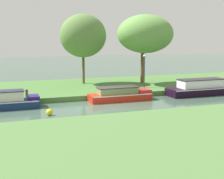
{
  "coord_description": "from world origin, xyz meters",
  "views": [
    {
      "loc": [
        -6.73,
        -21.11,
        4.84
      ],
      "look_at": [
        1.16,
        1.2,
        0.9
      ],
      "focal_mm": 50.61,
      "sensor_mm": 36.0,
      "label": 1
    }
  ],
  "objects_px": {
    "black_barge": "(201,88)",
    "channel_buoy": "(49,112)",
    "mooring_post_near": "(27,94)",
    "willow_tree_left": "(83,36)",
    "lamp_post": "(144,67)",
    "willow_tree_centre": "(145,34)",
    "red_cruiser": "(120,95)"
  },
  "relations": [
    {
      "from": "channel_buoy",
      "to": "black_barge",
      "type": "bearing_deg",
      "value": 12.53
    },
    {
      "from": "red_cruiser",
      "to": "willow_tree_centre",
      "type": "distance_m",
      "value": 8.16
    },
    {
      "from": "lamp_post",
      "to": "channel_buoy",
      "type": "height_order",
      "value": "lamp_post"
    },
    {
      "from": "black_barge",
      "to": "channel_buoy",
      "type": "distance_m",
      "value": 13.45
    },
    {
      "from": "red_cruiser",
      "to": "willow_tree_left",
      "type": "bearing_deg",
      "value": 98.82
    },
    {
      "from": "red_cruiser",
      "to": "willow_tree_left",
      "type": "height_order",
      "value": "willow_tree_left"
    },
    {
      "from": "channel_buoy",
      "to": "mooring_post_near",
      "type": "bearing_deg",
      "value": 103.0
    },
    {
      "from": "willow_tree_centre",
      "to": "lamp_post",
      "type": "distance_m",
      "value": 3.7
    },
    {
      "from": "willow_tree_left",
      "to": "willow_tree_centre",
      "type": "relative_size",
      "value": 1.01
    },
    {
      "from": "willow_tree_left",
      "to": "lamp_post",
      "type": "xyz_separation_m",
      "value": [
        4.47,
        -4.08,
        -2.72
      ]
    },
    {
      "from": "willow_tree_left",
      "to": "mooring_post_near",
      "type": "bearing_deg",
      "value": -136.08
    },
    {
      "from": "mooring_post_near",
      "to": "willow_tree_centre",
      "type": "bearing_deg",
      "value": 17.54
    },
    {
      "from": "lamp_post",
      "to": "mooring_post_near",
      "type": "distance_m",
      "value": 10.48
    },
    {
      "from": "mooring_post_near",
      "to": "lamp_post",
      "type": "bearing_deg",
      "value": 8.28
    },
    {
      "from": "lamp_post",
      "to": "channel_buoy",
      "type": "relative_size",
      "value": 7.1
    },
    {
      "from": "willow_tree_centre",
      "to": "mooring_post_near",
      "type": "relative_size",
      "value": 10.67
    },
    {
      "from": "lamp_post",
      "to": "willow_tree_left",
      "type": "bearing_deg",
      "value": 137.61
    },
    {
      "from": "willow_tree_left",
      "to": "lamp_post",
      "type": "relative_size",
      "value": 2.25
    },
    {
      "from": "red_cruiser",
      "to": "lamp_post",
      "type": "xyz_separation_m",
      "value": [
        3.38,
        2.94,
        1.78
      ]
    },
    {
      "from": "red_cruiser",
      "to": "channel_buoy",
      "type": "distance_m",
      "value": 6.56
    },
    {
      "from": "black_barge",
      "to": "willow_tree_centre",
      "type": "height_order",
      "value": "willow_tree_centre"
    },
    {
      "from": "black_barge",
      "to": "red_cruiser",
      "type": "relative_size",
      "value": 1.21
    },
    {
      "from": "lamp_post",
      "to": "channel_buoy",
      "type": "bearing_deg",
      "value": -147.66
    },
    {
      "from": "willow_tree_left",
      "to": "willow_tree_centre",
      "type": "height_order",
      "value": "willow_tree_left"
    },
    {
      "from": "black_barge",
      "to": "lamp_post",
      "type": "xyz_separation_m",
      "value": [
        -3.88,
        2.94,
        1.67
      ]
    },
    {
      "from": "lamp_post",
      "to": "mooring_post_near",
      "type": "height_order",
      "value": "lamp_post"
    },
    {
      "from": "lamp_post",
      "to": "channel_buoy",
      "type": "distance_m",
      "value": 11.14
    },
    {
      "from": "willow_tree_centre",
      "to": "channel_buoy",
      "type": "relative_size",
      "value": 15.84
    },
    {
      "from": "black_barge",
      "to": "lamp_post",
      "type": "relative_size",
      "value": 1.99
    },
    {
      "from": "black_barge",
      "to": "red_cruiser",
      "type": "bearing_deg",
      "value": 180.0
    },
    {
      "from": "willow_tree_centre",
      "to": "willow_tree_left",
      "type": "bearing_deg",
      "value": 160.08
    },
    {
      "from": "mooring_post_near",
      "to": "channel_buoy",
      "type": "bearing_deg",
      "value": -77.0
    }
  ]
}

